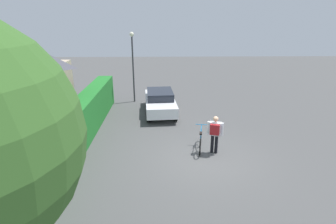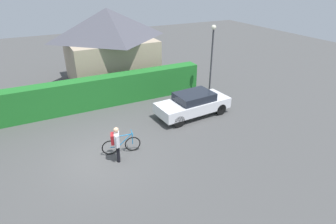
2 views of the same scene
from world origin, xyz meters
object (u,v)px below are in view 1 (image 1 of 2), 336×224
at_px(person_rider, 215,131).
at_px(street_lamp, 133,58).
at_px(parked_car_near, 160,101).
at_px(bicycle, 201,141).

bearing_deg(person_rider, street_lamp, 28.48).
bearing_deg(parked_car_near, bicycle, -159.82).
relative_size(parked_car_near, street_lamp, 0.94).
height_order(bicycle, street_lamp, street_lamp).
distance_m(parked_car_near, street_lamp, 3.60).
bearing_deg(street_lamp, parked_car_near, -142.71).
height_order(parked_car_near, person_rider, person_rider).
relative_size(parked_car_near, bicycle, 2.49).
xyz_separation_m(parked_car_near, bicycle, (-4.72, -1.74, -0.32)).
xyz_separation_m(person_rider, street_lamp, (7.34, 3.98, 1.92)).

